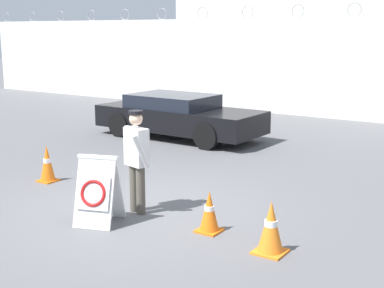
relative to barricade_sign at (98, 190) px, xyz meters
The scene contains 9 objects.
ground_plane 1.04m from the barricade_sign, 85.87° to the left, with size 90.00×90.00×0.00m, color #5B5B5E.
perimeter_wall 12.09m from the barricade_sign, 89.70° to the left, with size 36.00×0.30×3.84m.
building_block 17.09m from the barricade_sign, 100.76° to the left, with size 9.35×6.89×6.98m.
barricade_sign is the anchor object (origin of this frame).
security_guard 0.86m from the barricade_sign, 76.08° to the left, with size 0.61×0.49×1.70m.
traffic_cone_near 2.76m from the barricade_sign, ahead, with size 0.41×0.41×0.73m.
traffic_cone_mid 2.77m from the barricade_sign, 154.56° to the left, with size 0.35×0.35×0.74m.
traffic_cone_far 1.76m from the barricade_sign, 22.23° to the left, with size 0.35×0.35×0.63m.
parked_car_front_coupe 6.94m from the barricade_sign, 114.92° to the left, with size 4.79×2.00×1.20m.
Camera 1 is at (5.54, -6.64, 2.95)m, focal length 50.00 mm.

